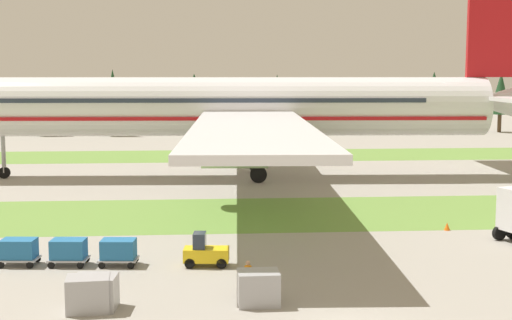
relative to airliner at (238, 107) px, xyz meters
The scene contains 13 objects.
grass_strip_near 21.33m from the airliner, 82.39° to the right, with size 320.00×13.91×0.01m, color olive.
grass_strip_far 21.54m from the airliner, 82.47° to the left, with size 320.00×13.91×0.01m, color olive.
airliner is the anchor object (origin of this frame).
baggage_tug 35.80m from the airliner, 95.91° to the right, with size 2.70×1.52×1.97m.
cargo_dolly_lead 36.20m from the airliner, 104.03° to the right, with size 2.32×1.69×1.55m.
cargo_dolly_second 36.76m from the airliner, 108.57° to the right, with size 2.32×1.69×1.55m.
cargo_dolly_third 37.53m from the airliner, 112.95° to the right, with size 2.32×1.69×1.55m.
ground_crew_marshaller 41.05m from the airliner, 92.10° to the right, with size 0.36×0.55×1.74m.
uld_container_0 43.70m from the airliner, 101.81° to the right, with size 2.00×1.60×1.61m, color #A3A3A8.
uld_container_1 44.00m from the airliner, 102.13° to the right, with size 2.00×1.60×1.65m, color #A3A3A8.
uld_container_2 42.69m from the airliner, 91.47° to the right, with size 2.00×1.60×1.64m, color #A3A3A8.
taxiway_marker_1 30.83m from the airliner, 63.16° to the right, with size 0.44×0.44×0.56m, color orange.
distant_tree_line 53.32m from the airliner, 78.96° to the left, with size 157.80×9.40×12.16m.
Camera 1 is at (-6.36, -29.62, 11.25)m, focal length 51.06 mm.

